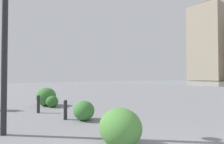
# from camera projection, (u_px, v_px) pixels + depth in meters

# --- Properties ---
(building_annex) EXTENTS (10.77, 15.05, 29.01)m
(building_annex) POSITION_uv_depth(u_px,v_px,m) (211.00, 44.00, 66.88)
(building_annex) COLOR gray
(building_annex) RESTS_ON ground
(lamppost) EXTENTS (0.98, 0.28, 4.14)m
(lamppost) POSITION_uv_depth(u_px,v_px,m) (5.00, 26.00, 4.59)
(lamppost) COLOR #232328
(lamppost) RESTS_ON ground
(bollard_near) EXTENTS (0.13, 0.13, 0.67)m
(bollard_near) POSITION_uv_depth(u_px,v_px,m) (65.00, 109.00, 6.15)
(bollard_near) COLOR #232328
(bollard_near) RESTS_ON ground
(bollard_mid) EXTENTS (0.13, 0.13, 0.71)m
(bollard_mid) POSITION_uv_depth(u_px,v_px,m) (38.00, 104.00, 7.26)
(bollard_mid) COLOR #232328
(bollard_mid) RESTS_ON ground
(shrub_low) EXTENTS (0.63, 0.57, 0.54)m
(shrub_low) POSITION_uv_depth(u_px,v_px,m) (52.00, 102.00, 8.58)
(shrub_low) COLOR #2D6628
(shrub_low) RESTS_ON ground
(shrub_round) EXTENTS (1.06, 0.95, 0.90)m
(shrub_round) POSITION_uv_depth(u_px,v_px,m) (46.00, 97.00, 9.06)
(shrub_round) COLOR #387533
(shrub_round) RESTS_ON ground
(shrub_wide) EXTENTS (0.76, 0.69, 0.65)m
(shrub_wide) POSITION_uv_depth(u_px,v_px,m) (84.00, 110.00, 6.05)
(shrub_wide) COLOR #387533
(shrub_wide) RESTS_ON ground
(shrub_tall) EXTENTS (0.95, 0.85, 0.81)m
(shrub_tall) POSITION_uv_depth(u_px,v_px,m) (120.00, 128.00, 3.76)
(shrub_tall) COLOR #477F38
(shrub_tall) RESTS_ON ground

